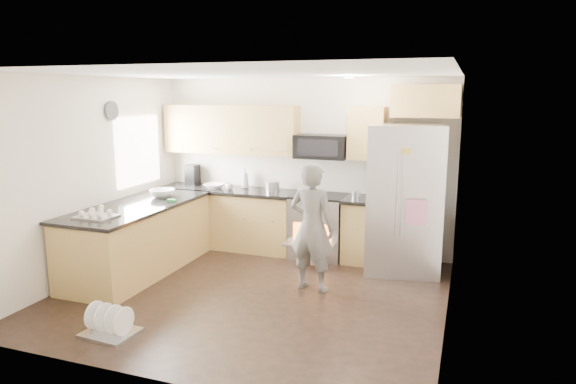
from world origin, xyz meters
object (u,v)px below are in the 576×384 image
at_px(refrigerator, 403,199).
at_px(person, 312,227).
at_px(dish_rack, 110,326).
at_px(stove_range, 319,212).

height_order(refrigerator, person, refrigerator).
relative_size(refrigerator, dish_rack, 3.68).
xyz_separation_m(stove_range, dish_rack, (-1.26, -3.13, -0.59)).
height_order(person, dish_rack, person).
xyz_separation_m(stove_range, refrigerator, (1.23, -0.24, 0.32)).
relative_size(refrigerator, person, 1.25).
bearing_deg(stove_range, dish_rack, -112.01).
relative_size(stove_range, refrigerator, 0.90).
bearing_deg(dish_rack, refrigerator, 49.11).
distance_m(refrigerator, person, 1.43).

